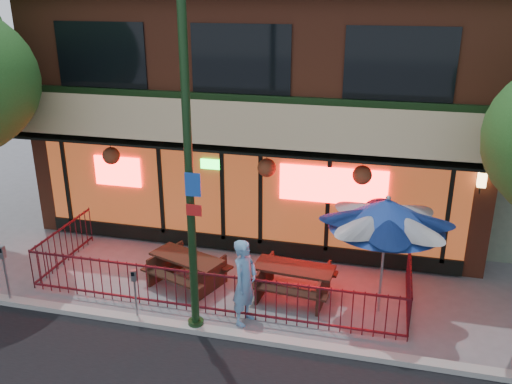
{
  "coord_description": "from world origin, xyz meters",
  "views": [
    {
      "loc": [
        3.48,
        -9.24,
        6.52
      ],
      "look_at": [
        0.67,
        2.0,
        2.18
      ],
      "focal_mm": 38.0,
      "sensor_mm": 36.0,
      "label": 1
    }
  ],
  "objects_px": {
    "picnic_table_left": "(187,266)",
    "patio_umbrella": "(387,214)",
    "parking_meter_near": "(135,287)",
    "parking_meter_far": "(4,265)",
    "picnic_table_right": "(294,277)",
    "street_light": "(190,184)",
    "pedestrian": "(245,282)"
  },
  "relations": [
    {
      "from": "picnic_table_left",
      "to": "picnic_table_right",
      "type": "bearing_deg",
      "value": 1.91
    },
    {
      "from": "parking_meter_near",
      "to": "parking_meter_far",
      "type": "distance_m",
      "value": 3.02
    },
    {
      "from": "parking_meter_near",
      "to": "parking_meter_far",
      "type": "relative_size",
      "value": 0.84
    },
    {
      "from": "picnic_table_left",
      "to": "pedestrian",
      "type": "distance_m",
      "value": 2.1
    },
    {
      "from": "picnic_table_left",
      "to": "pedestrian",
      "type": "height_order",
      "value": "pedestrian"
    },
    {
      "from": "picnic_table_left",
      "to": "parking_meter_near",
      "type": "relative_size",
      "value": 1.76
    },
    {
      "from": "picnic_table_left",
      "to": "street_light",
      "type": "bearing_deg",
      "value": -63.92
    },
    {
      "from": "patio_umbrella",
      "to": "parking_meter_near",
      "type": "distance_m",
      "value": 5.36
    },
    {
      "from": "parking_meter_far",
      "to": "street_light",
      "type": "bearing_deg",
      "value": 1.02
    },
    {
      "from": "street_light",
      "to": "picnic_table_right",
      "type": "xyz_separation_m",
      "value": [
        1.71,
        1.72,
        -2.65
      ]
    },
    {
      "from": "picnic_table_right",
      "to": "parking_meter_near",
      "type": "distance_m",
      "value": 3.48
    },
    {
      "from": "pedestrian",
      "to": "picnic_table_left",
      "type": "bearing_deg",
      "value": 71.56
    },
    {
      "from": "parking_meter_near",
      "to": "parking_meter_far",
      "type": "xyz_separation_m",
      "value": [
        -3.02,
        -0.08,
        0.15
      ]
    },
    {
      "from": "street_light",
      "to": "parking_meter_far",
      "type": "bearing_deg",
      "value": -178.98
    },
    {
      "from": "picnic_table_right",
      "to": "parking_meter_far",
      "type": "xyz_separation_m",
      "value": [
        -6.03,
        -1.8,
        0.45
      ]
    },
    {
      "from": "picnic_table_left",
      "to": "patio_umbrella",
      "type": "bearing_deg",
      "value": -0.76
    },
    {
      "from": "street_light",
      "to": "picnic_table_left",
      "type": "height_order",
      "value": "street_light"
    },
    {
      "from": "pedestrian",
      "to": "picnic_table_right",
      "type": "bearing_deg",
      "value": -18.18
    },
    {
      "from": "parking_meter_far",
      "to": "parking_meter_near",
      "type": "bearing_deg",
      "value": 1.52
    },
    {
      "from": "patio_umbrella",
      "to": "parking_meter_far",
      "type": "xyz_separation_m",
      "value": [
        -7.92,
        -1.66,
        -1.34
      ]
    },
    {
      "from": "picnic_table_right",
      "to": "parking_meter_near",
      "type": "xyz_separation_m",
      "value": [
        -3.02,
        -1.72,
        0.3
      ]
    },
    {
      "from": "picnic_table_left",
      "to": "patio_umbrella",
      "type": "relative_size",
      "value": 0.77
    },
    {
      "from": "picnic_table_left",
      "to": "pedestrian",
      "type": "relative_size",
      "value": 1.11
    },
    {
      "from": "street_light",
      "to": "patio_umbrella",
      "type": "xyz_separation_m",
      "value": [
        3.6,
        1.58,
        -0.87
      ]
    },
    {
      "from": "street_light",
      "to": "picnic_table_right",
      "type": "distance_m",
      "value": 3.6
    },
    {
      "from": "picnic_table_right",
      "to": "patio_umbrella",
      "type": "distance_m",
      "value": 2.6
    },
    {
      "from": "patio_umbrella",
      "to": "pedestrian",
      "type": "bearing_deg",
      "value": -158.2
    },
    {
      "from": "street_light",
      "to": "picnic_table_right",
      "type": "height_order",
      "value": "street_light"
    },
    {
      "from": "parking_meter_near",
      "to": "pedestrian",
      "type": "bearing_deg",
      "value": 12.75
    },
    {
      "from": "pedestrian",
      "to": "parking_meter_near",
      "type": "bearing_deg",
      "value": 117.96
    },
    {
      "from": "patio_umbrella",
      "to": "parking_meter_near",
      "type": "bearing_deg",
      "value": -162.17
    },
    {
      "from": "street_light",
      "to": "patio_umbrella",
      "type": "distance_m",
      "value": 4.02
    }
  ]
}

